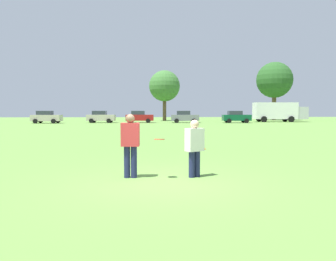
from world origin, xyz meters
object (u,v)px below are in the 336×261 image
object	(u,v)px
player_defender	(195,145)
parked_car_center	(139,117)
parked_car_near_left	(46,117)
traffic_cone	(202,144)
parked_car_mid_right	(185,117)
parked_car_near_right	(236,117)
parked_car_mid_left	(101,117)
player_thrower	(130,142)
frisbee	(159,139)
box_truck	(279,111)

from	to	relation	value
player_defender	parked_car_center	xyz separation A→B (m)	(-1.88, 41.08, 0.06)
parked_car_near_left	parked_car_center	size ratio (longest dim) A/B	1.00
traffic_cone	parked_car_near_left	xyz separation A→B (m)	(-16.82, 33.50, 0.69)
parked_car_mid_right	parked_car_near_left	bearing A→B (deg)	-178.64
player_defender	parked_car_near_right	size ratio (longest dim) A/B	0.36
parked_car_mid_left	traffic_cone	bearing A→B (deg)	-75.36
parked_car_near_left	player_thrower	bearing A→B (deg)	-70.93
player_thrower	parked_car_center	size ratio (longest dim) A/B	0.40
parked_car_near_right	frisbee	bearing A→B (deg)	-109.13
player_thrower	parked_car_near_right	world-z (taller)	parked_car_near_right
traffic_cone	parked_car_near_right	distance (m)	35.03
parked_car_mid_left	parked_car_near_right	world-z (taller)	same
frisbee	parked_car_center	size ratio (longest dim) A/B	0.06
player_thrower	parked_car_center	bearing A→B (deg)	90.23
parked_car_center	parked_car_mid_right	distance (m)	6.92
player_defender	parked_car_mid_right	size ratio (longest dim) A/B	0.36
traffic_cone	box_truck	distance (m)	41.58
player_thrower	box_truck	bearing A→B (deg)	62.13
parked_car_center	frisbee	bearing A→B (deg)	-88.71
parked_car_mid_right	box_truck	bearing A→B (deg)	9.45
player_defender	parked_car_near_right	bearing A→B (deg)	72.05
parked_car_mid_right	box_truck	xyz separation A→B (m)	(15.97, 2.66, 0.83)
traffic_cone	parked_car_near_left	bearing A→B (deg)	116.67
parked_car_mid_left	box_truck	bearing A→B (deg)	3.34
box_truck	player_thrower	bearing A→B (deg)	-117.87
player_defender	parked_car_center	distance (m)	41.12
parked_car_mid_left	box_truck	size ratio (longest dim) A/B	0.50
frisbee	parked_car_mid_left	xyz separation A→B (m)	(-6.81, 41.43, -0.12)
player_defender	box_truck	world-z (taller)	box_truck
parked_car_center	box_truck	size ratio (longest dim) A/B	0.50
player_defender	parked_car_near_right	world-z (taller)	parked_car_near_right
parked_car_mid_left	parked_car_mid_right	size ratio (longest dim) A/B	1.00
parked_car_mid_right	parked_car_near_right	size ratio (longest dim) A/B	1.00
parked_car_mid_left	frisbee	bearing A→B (deg)	-80.66
player_thrower	parked_car_mid_left	world-z (taller)	parked_car_mid_left
traffic_cone	parked_car_near_right	size ratio (longest dim) A/B	0.11
player_thrower	traffic_cone	world-z (taller)	player_thrower
player_defender	parked_car_mid_right	world-z (taller)	parked_car_mid_right
traffic_cone	box_truck	xyz separation A→B (m)	(19.60, 36.64, 1.52)
player_thrower	parked_car_near_left	bearing A→B (deg)	109.07
player_thrower	box_truck	distance (m)	48.53
parked_car_mid_left	box_truck	world-z (taller)	box_truck
frisbee	parked_car_near_right	distance (m)	41.88
traffic_cone	parked_car_center	xyz separation A→B (m)	(-3.25, 34.77, 0.69)
player_defender	parked_car_near_left	size ratio (longest dim) A/B	0.36
parked_car_center	parked_car_near_right	bearing A→B (deg)	-6.47
player_thrower	frisbee	size ratio (longest dim) A/B	6.28
parked_car_near_right	box_truck	world-z (taller)	box_truck
parked_car_mid_right	box_truck	world-z (taller)	box_truck
frisbee	traffic_cone	bearing A→B (deg)	70.26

